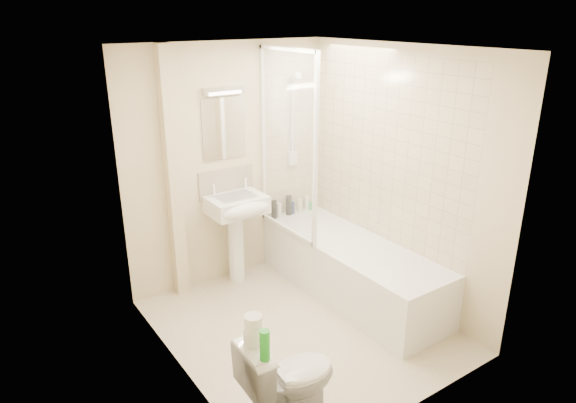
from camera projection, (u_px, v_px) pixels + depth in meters
floor at (301, 327)px, 4.58m from camera, size 2.50×2.50×0.00m
wall_back at (229, 165)px, 5.13m from camera, size 2.20×0.02×2.40m
wall_left at (175, 232)px, 3.58m from camera, size 0.02×2.50×2.40m
wall_right at (398, 178)px, 4.75m from camera, size 0.02×2.50×2.40m
ceiling at (304, 47)px, 3.75m from camera, size 2.20×2.50×0.02m
tile_back at (291, 134)px, 5.45m from camera, size 0.70×0.01×1.75m
tile_right at (383, 150)px, 4.82m from camera, size 0.01×2.10×1.75m
pipe_boxing at (173, 178)px, 4.76m from camera, size 0.12×0.12×2.40m
splashback at (226, 183)px, 5.16m from camera, size 0.60×0.02×0.30m
mirror at (224, 129)px, 4.97m from camera, size 0.46×0.01×0.60m
strip_light at (223, 90)px, 4.82m from camera, size 0.42×0.07×0.07m
bathtub at (351, 267)px, 5.04m from camera, size 0.70×2.10×0.55m
shower_screen at (287, 145)px, 4.91m from camera, size 0.04×0.92×1.80m
shower_fixture at (293, 124)px, 5.37m from camera, size 0.10×0.16×0.99m
pedestal_sink at (238, 215)px, 5.08m from camera, size 0.56×0.50×1.07m
bottle_black_a at (274, 209)px, 5.51m from camera, size 0.06×0.06×0.20m
bottle_white_a at (279, 210)px, 5.55m from camera, size 0.05×0.05×0.16m
bottle_black_b at (289, 205)px, 5.61m from camera, size 0.07×0.07×0.22m
bottle_blue at (292, 208)px, 5.65m from camera, size 0.05×0.05×0.13m
bottle_cream at (300, 205)px, 5.70m from camera, size 0.06×0.06×0.15m
bottle_white_b at (307, 203)px, 5.75m from camera, size 0.05×0.05×0.16m
bottle_green at (309, 206)px, 5.78m from camera, size 0.07×0.07×0.09m
toilet at (289, 379)px, 3.43m from camera, size 0.45×0.70×0.68m
toilet_roll_lower at (253, 337)px, 3.21m from camera, size 0.12×0.12×0.11m
toilet_roll_upper at (253, 322)px, 3.18m from camera, size 0.12×0.12×0.09m
green_bottle at (265, 345)px, 3.05m from camera, size 0.06×0.06×0.20m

